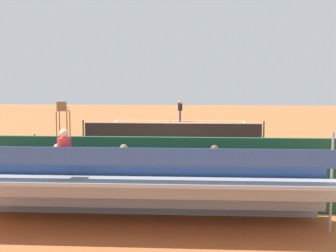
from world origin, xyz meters
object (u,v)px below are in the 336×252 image
object	(u,v)px
equipment_bag	(153,198)
line_judge	(31,165)
bleacher_stand	(131,188)
umpire_chair	(63,116)
tennis_player	(180,109)
tennis_racket	(173,121)
courtside_bench	(222,185)
tennis_ball_near	(166,126)
tennis_net	(172,131)

from	to	relation	value
equipment_bag	line_judge	world-z (taller)	line_judge
bleacher_stand	equipment_bag	size ratio (longest dim) A/B	10.07
umpire_chair	line_judge	bearing A→B (deg)	102.08
umpire_chair	tennis_player	distance (m)	12.22
equipment_bag	line_judge	size ratio (longest dim) A/B	0.47
bleacher_stand	line_judge	bearing A→B (deg)	-35.29
line_judge	equipment_bag	bearing A→B (deg)	173.77
tennis_racket	line_judge	world-z (taller)	line_judge
equipment_bag	tennis_racket	distance (m)	23.82
equipment_bag	tennis_player	xyz separation A→B (m)	(0.11, -23.64, 0.84)
courtside_bench	tennis_ball_near	size ratio (longest dim) A/B	27.27
tennis_net	umpire_chair	bearing A→B (deg)	2.33
bleacher_stand	tennis_ball_near	size ratio (longest dim) A/B	137.27
line_judge	umpire_chair	bearing A→B (deg)	-77.92
courtside_bench	tennis_ball_near	bearing A→B (deg)	-81.66
courtside_bench	tennis_ball_near	world-z (taller)	courtside_bench
tennis_player	equipment_bag	bearing A→B (deg)	90.26
umpire_chair	equipment_bag	bearing A→B (deg)	115.81
tennis_racket	line_judge	distance (m)	23.62
tennis_net	tennis_racket	xyz separation A→B (m)	(0.47, -10.41, -0.49)
tennis_ball_near	courtside_bench	bearing A→B (deg)	98.34
equipment_bag	tennis_player	distance (m)	23.66
tennis_net	tennis_player	world-z (taller)	tennis_player
tennis_racket	tennis_ball_near	world-z (taller)	tennis_ball_near
bleacher_stand	equipment_bag	distance (m)	2.11
tennis_net	line_judge	bearing A→B (deg)	75.06
equipment_bag	tennis_player	bearing A→B (deg)	-89.74
umpire_chair	line_judge	xyz separation A→B (m)	(-2.73, 12.75, -0.30)
umpire_chair	tennis_ball_near	world-z (taller)	umpire_chair
courtside_bench	tennis_racket	size ratio (longest dim) A/B	3.13
tennis_racket	tennis_ball_near	xyz separation A→B (m)	(0.34, 3.75, 0.02)
tennis_racket	umpire_chair	bearing A→B (deg)	61.74
equipment_bag	tennis_ball_near	bearing A→B (deg)	-87.22
umpire_chair	equipment_bag	size ratio (longest dim) A/B	2.38
umpire_chair	tennis_player	bearing A→B (deg)	-120.78
tennis_net	bleacher_stand	distance (m)	15.34
tennis_net	tennis_ball_near	world-z (taller)	tennis_net
tennis_net	line_judge	world-z (taller)	line_judge
umpire_chair	tennis_racket	size ratio (longest dim) A/B	3.72
line_judge	tennis_net	bearing A→B (deg)	-104.94
tennis_racket	tennis_ball_near	size ratio (longest dim) A/B	8.72
equipment_bag	tennis_ball_near	size ratio (longest dim) A/B	13.64
tennis_ball_near	line_judge	xyz separation A→B (m)	(2.66, 19.66, 0.98)
tennis_net	bleacher_stand	size ratio (longest dim) A/B	1.14
line_judge	tennis_racket	bearing A→B (deg)	-97.30
tennis_ball_near	line_judge	distance (m)	19.86
tennis_racket	tennis_ball_near	distance (m)	3.77
umpire_chair	equipment_bag	world-z (taller)	umpire_chair
tennis_net	line_judge	distance (m)	13.47
bleacher_stand	tennis_ball_near	xyz separation A→B (m)	(0.64, -21.99, -0.90)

